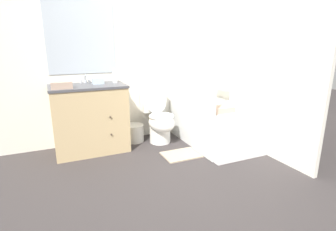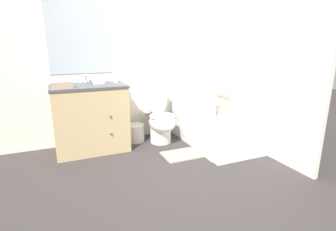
{
  "view_description": "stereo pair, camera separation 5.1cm",
  "coord_description": "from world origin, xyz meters",
  "px_view_note": "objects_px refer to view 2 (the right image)",
  "views": [
    {
      "loc": [
        -1.2,
        -2.16,
        1.39
      ],
      "look_at": [
        0.08,
        0.7,
        0.53
      ],
      "focal_mm": 28.0,
      "sensor_mm": 36.0,
      "label": 1
    },
    {
      "loc": [
        -1.16,
        -2.18,
        1.39
      ],
      "look_at": [
        0.08,
        0.7,
        0.53
      ],
      "focal_mm": 28.0,
      "sensor_mm": 36.0,
      "label": 2
    }
  ],
  "objects_px": {
    "hand_towel_folded": "(62,85)",
    "bath_towel_folded": "(221,110)",
    "toilet": "(159,118)",
    "vanity_cabinet": "(91,117)",
    "wastebasket": "(135,133)",
    "bath_mat": "(181,155)",
    "bathtub": "(214,123)",
    "soap_dispenser": "(116,76)",
    "tissue_box": "(99,81)",
    "sink_faucet": "(86,80)"
  },
  "relations": [
    {
      "from": "toilet",
      "to": "wastebasket",
      "type": "distance_m",
      "value": 0.43
    },
    {
      "from": "toilet",
      "to": "wastebasket",
      "type": "relative_size",
      "value": 3.04
    },
    {
      "from": "bathtub",
      "to": "wastebasket",
      "type": "distance_m",
      "value": 1.16
    },
    {
      "from": "wastebasket",
      "to": "soap_dispenser",
      "type": "xyz_separation_m",
      "value": [
        -0.24,
        -0.01,
        0.85
      ]
    },
    {
      "from": "bathtub",
      "to": "sink_faucet",
      "type": "bearing_deg",
      "value": 159.55
    },
    {
      "from": "vanity_cabinet",
      "to": "tissue_box",
      "type": "xyz_separation_m",
      "value": [
        0.14,
        0.05,
        0.47
      ]
    },
    {
      "from": "sink_faucet",
      "to": "wastebasket",
      "type": "xyz_separation_m",
      "value": [
        0.62,
        -0.12,
        -0.79
      ]
    },
    {
      "from": "wastebasket",
      "to": "bath_towel_folded",
      "type": "relative_size",
      "value": 0.91
    },
    {
      "from": "soap_dispenser",
      "to": "hand_towel_folded",
      "type": "distance_m",
      "value": 0.73
    },
    {
      "from": "bathtub",
      "to": "hand_towel_folded",
      "type": "bearing_deg",
      "value": 172.94
    },
    {
      "from": "bathtub",
      "to": "bath_mat",
      "type": "bearing_deg",
      "value": -159.03
    },
    {
      "from": "bathtub",
      "to": "soap_dispenser",
      "type": "distance_m",
      "value": 1.53
    },
    {
      "from": "toilet",
      "to": "bath_towel_folded",
      "type": "relative_size",
      "value": 2.76
    },
    {
      "from": "vanity_cabinet",
      "to": "soap_dispenser",
      "type": "height_order",
      "value": "soap_dispenser"
    },
    {
      "from": "vanity_cabinet",
      "to": "bathtub",
      "type": "height_order",
      "value": "vanity_cabinet"
    },
    {
      "from": "wastebasket",
      "to": "bath_mat",
      "type": "distance_m",
      "value": 0.85
    },
    {
      "from": "bathtub",
      "to": "soap_dispenser",
      "type": "height_order",
      "value": "soap_dispenser"
    },
    {
      "from": "tissue_box",
      "to": "bath_mat",
      "type": "xyz_separation_m",
      "value": [
        0.87,
        -0.7,
        -0.92
      ]
    },
    {
      "from": "bathtub",
      "to": "hand_towel_folded",
      "type": "distance_m",
      "value": 2.08
    },
    {
      "from": "toilet",
      "to": "wastebasket",
      "type": "xyz_separation_m",
      "value": [
        -0.33,
        0.14,
        -0.22
      ]
    },
    {
      "from": "sink_faucet",
      "to": "bath_mat",
      "type": "xyz_separation_m",
      "value": [
        1.02,
        -0.86,
        -0.91
      ]
    },
    {
      "from": "toilet",
      "to": "hand_towel_folded",
      "type": "relative_size",
      "value": 3.58
    },
    {
      "from": "sink_faucet",
      "to": "bathtub",
      "type": "bearing_deg",
      "value": -20.45
    },
    {
      "from": "bath_towel_folded",
      "to": "bath_mat",
      "type": "distance_m",
      "value": 0.77
    },
    {
      "from": "soap_dispenser",
      "to": "bath_towel_folded",
      "type": "bearing_deg",
      "value": -38.49
    },
    {
      "from": "wastebasket",
      "to": "sink_faucet",
      "type": "bearing_deg",
      "value": 169.01
    },
    {
      "from": "vanity_cabinet",
      "to": "bath_towel_folded",
      "type": "bearing_deg",
      "value": -28.72
    },
    {
      "from": "hand_towel_folded",
      "to": "bath_towel_folded",
      "type": "bearing_deg",
      "value": -19.69
    },
    {
      "from": "wastebasket",
      "to": "bath_towel_folded",
      "type": "height_order",
      "value": "bath_towel_folded"
    },
    {
      "from": "vanity_cabinet",
      "to": "wastebasket",
      "type": "relative_size",
      "value": 3.39
    },
    {
      "from": "hand_towel_folded",
      "to": "bath_mat",
      "type": "distance_m",
      "value": 1.69
    },
    {
      "from": "toilet",
      "to": "soap_dispenser",
      "type": "height_order",
      "value": "soap_dispenser"
    },
    {
      "from": "vanity_cabinet",
      "to": "hand_towel_folded",
      "type": "xyz_separation_m",
      "value": [
        -0.31,
        -0.17,
        0.47
      ]
    },
    {
      "from": "wastebasket",
      "to": "bath_towel_folded",
      "type": "distance_m",
      "value": 1.33
    },
    {
      "from": "soap_dispenser",
      "to": "vanity_cabinet",
      "type": "bearing_deg",
      "value": -169.53
    },
    {
      "from": "tissue_box",
      "to": "bath_mat",
      "type": "distance_m",
      "value": 1.45
    },
    {
      "from": "bathtub",
      "to": "bath_mat",
      "type": "height_order",
      "value": "bathtub"
    },
    {
      "from": "toilet",
      "to": "hand_towel_folded",
      "type": "distance_m",
      "value": 1.39
    },
    {
      "from": "bathtub",
      "to": "bath_towel_folded",
      "type": "bearing_deg",
      "value": -113.41
    },
    {
      "from": "sink_faucet",
      "to": "toilet",
      "type": "distance_m",
      "value": 1.14
    },
    {
      "from": "hand_towel_folded",
      "to": "toilet",
      "type": "bearing_deg",
      "value": 4.92
    },
    {
      "from": "wastebasket",
      "to": "soap_dispenser",
      "type": "height_order",
      "value": "soap_dispenser"
    },
    {
      "from": "sink_faucet",
      "to": "bath_towel_folded",
      "type": "height_order",
      "value": "sink_faucet"
    },
    {
      "from": "vanity_cabinet",
      "to": "hand_towel_folded",
      "type": "distance_m",
      "value": 0.59
    },
    {
      "from": "hand_towel_folded",
      "to": "tissue_box",
      "type": "bearing_deg",
      "value": 25.66
    },
    {
      "from": "wastebasket",
      "to": "soap_dispenser",
      "type": "relative_size",
      "value": 1.46
    },
    {
      "from": "wastebasket",
      "to": "bath_towel_folded",
      "type": "bearing_deg",
      "value": -46.03
    },
    {
      "from": "bathtub",
      "to": "tissue_box",
      "type": "xyz_separation_m",
      "value": [
        -1.51,
        0.46,
        0.64
      ]
    },
    {
      "from": "bath_mat",
      "to": "toilet",
      "type": "bearing_deg",
      "value": 96.07
    },
    {
      "from": "hand_towel_folded",
      "to": "sink_faucet",
      "type": "bearing_deg",
      "value": 50.12
    }
  ]
}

